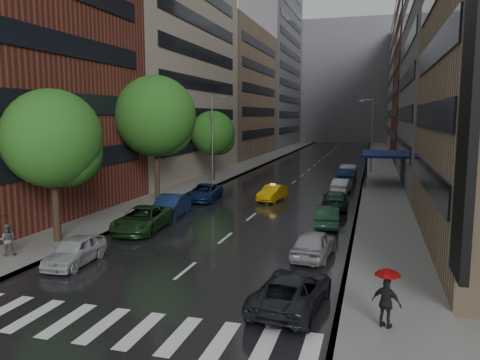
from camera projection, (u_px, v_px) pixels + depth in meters
name	position (u px, v px, depth m)	size (l,w,h in m)	color
ground	(144.00, 304.00, 17.60)	(220.00, 220.00, 0.00)	gray
road	(313.00, 167.00, 65.20)	(14.00, 140.00, 0.01)	black
sidewalk_left	(251.00, 164.00, 67.66)	(4.00, 140.00, 0.15)	gray
sidewalk_right	(380.00, 168.00, 62.73)	(4.00, 140.00, 0.15)	gray
crosswalk	(121.00, 328.00, 15.64)	(13.15, 2.80, 0.01)	silver
buildings_left	(229.00, 60.00, 75.49)	(8.00, 108.00, 38.00)	maroon
buildings_right	(429.00, 58.00, 65.43)	(8.05, 109.10, 36.00)	#937A5B
building_far	(346.00, 83.00, 127.77)	(40.00, 14.00, 32.00)	slate
tree_near	(52.00, 139.00, 25.19)	(5.33, 5.33, 8.50)	#382619
tree_mid	(156.00, 116.00, 36.94)	(6.41, 6.41, 10.22)	#382619
tree_far	(213.00, 133.00, 50.10)	(4.76, 4.76, 7.59)	#382619
taxi	(273.00, 193.00, 39.04)	(1.38, 3.95, 1.30)	#EAA60C
parked_cars_left	(163.00, 210.00, 31.43)	(3.00, 22.17, 1.55)	#AAABAF
parked_cars_right	(335.00, 200.00, 35.53)	(2.73, 43.01, 1.58)	black
ped_black_umbrella	(7.00, 231.00, 23.10)	(0.97, 0.98, 2.09)	#4C4C51
ped_red_umbrella	(387.00, 293.00, 15.20)	(1.07, 0.82, 2.01)	black
street_lamp_left	(213.00, 137.00, 47.60)	(1.74, 0.22, 9.00)	gray
street_lamp_right	(371.00, 133.00, 57.67)	(1.74, 0.22, 9.00)	gray
awning	(383.00, 154.00, 48.04)	(4.00, 8.00, 3.12)	navy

